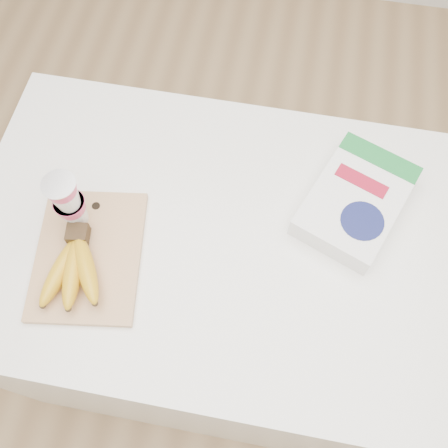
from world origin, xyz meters
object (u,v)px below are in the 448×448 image
table (217,293)px  bananas (73,267)px  cereal_box (356,201)px  yogurt_stack (68,201)px  cutting_board (89,255)px

table → bananas: bananas is taller
cereal_box → bananas: bearing=-132.6°
bananas → yogurt_stack: bearing=105.1°
yogurt_stack → cereal_box: bearing=14.2°
bananas → yogurt_stack: 0.15m
cutting_board → bananas: size_ratio=1.56×
bananas → yogurt_stack: yogurt_stack is taller
table → yogurt_stack: 0.65m
table → yogurt_stack: (-0.32, -0.03, 0.56)m
cutting_board → bananas: bananas is taller
cutting_board → bananas: 0.06m
table → cereal_box: (0.32, 0.14, 0.48)m
cutting_board → cereal_box: size_ratio=0.94×
table → cereal_box: bearing=22.9°
table → cutting_board: (-0.28, -0.11, 0.46)m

